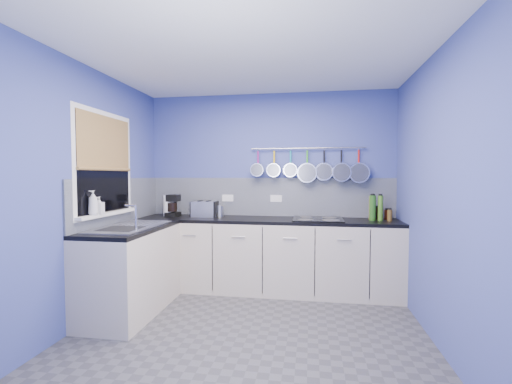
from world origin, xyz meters
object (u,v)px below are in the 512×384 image
(soap_bottle_a, at_px, (93,203))
(hob, at_px, (318,219))
(toaster, at_px, (204,209))
(soap_bottle_b, at_px, (99,205))
(canister, at_px, (220,211))
(paper_towel, at_px, (168,206))
(coffee_maker, at_px, (173,205))

(soap_bottle_a, distance_m, hob, 2.48)
(toaster, relative_size, hob, 0.52)
(soap_bottle_b, xyz_separation_m, hob, (2.17, 1.08, -0.23))
(soap_bottle_a, xyz_separation_m, hob, (2.17, 1.17, -0.26))
(canister, bearing_deg, hob, -4.91)
(toaster, height_order, canister, toaster)
(paper_towel, distance_m, toaster, 0.50)
(soap_bottle_b, distance_m, coffee_maker, 1.16)
(canister, xyz_separation_m, hob, (1.25, -0.11, -0.07))
(soap_bottle_b, height_order, canister, soap_bottle_b)
(hob, bearing_deg, toaster, 177.89)
(soap_bottle_b, bearing_deg, soap_bottle_a, -90.00)
(soap_bottle_b, relative_size, toaster, 0.55)
(hob, bearing_deg, soap_bottle_b, -153.50)
(canister, distance_m, hob, 1.26)
(coffee_maker, distance_m, canister, 0.62)
(paper_towel, distance_m, coffee_maker, 0.07)
(toaster, bearing_deg, hob, -4.16)
(toaster, distance_m, hob, 1.44)
(soap_bottle_a, distance_m, toaster, 1.44)
(soap_bottle_b, relative_size, coffee_maker, 0.61)
(soap_bottle_a, bearing_deg, toaster, 59.39)
(soap_bottle_a, relative_size, hob, 0.40)
(coffee_maker, distance_m, hob, 1.87)
(coffee_maker, relative_size, canister, 1.97)
(soap_bottle_a, xyz_separation_m, soap_bottle_b, (0.00, 0.09, -0.03))
(soap_bottle_a, xyz_separation_m, toaster, (0.73, 1.23, -0.17))
(canister, height_order, hob, canister)
(coffee_maker, relative_size, hob, 0.47)
(soap_bottle_a, relative_size, paper_towel, 0.88)
(soap_bottle_a, xyz_separation_m, coffee_maker, (0.30, 1.21, -0.13))
(soap_bottle_a, height_order, coffee_maker, soap_bottle_a)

